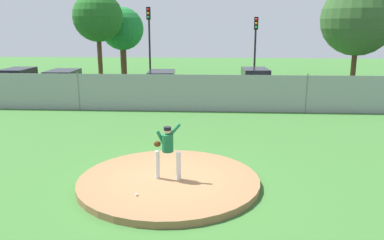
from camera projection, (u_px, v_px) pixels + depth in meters
The scene contains 16 objects.
ground_plane at pixel (185, 130), 17.16m from camera, with size 80.00×80.00×0.00m, color #386B2D.
asphalt_strip at pixel (195, 96), 25.40m from camera, with size 44.00×7.00×0.01m, color #2B2B2D.
pitchers_mound at pixel (169, 181), 11.31m from camera, with size 5.20×5.20×0.19m, color olive.
pitcher_youth at pixel (167, 147), 11.01m from camera, with size 0.79×0.32×1.65m.
baseball at pixel (137, 194), 10.10m from camera, with size 0.07×0.07×0.07m, color white.
chainlink_fence at pixel (191, 93), 20.81m from camera, with size 30.29×0.07×2.06m.
parked_car_burgundy at pixel (63, 84), 25.24m from camera, with size 2.02×4.66×1.69m.
parked_car_silver at pixel (162, 84), 25.45m from camera, with size 2.10×4.80×1.61m.
parked_car_champagne at pixel (255, 83), 25.35m from camera, with size 1.97×4.46×1.79m.
parked_car_navy at pixel (19, 82), 26.25m from camera, with size 1.82×4.60×1.70m.
traffic_cone_orange at pixel (30, 96), 24.22m from camera, with size 0.40×0.40×0.55m.
traffic_light_near at pixel (149, 34), 29.02m from camera, with size 0.28×0.46×5.78m.
traffic_light_far at pixel (255, 40), 28.51m from camera, with size 0.28×0.46×5.06m.
tree_tall_centre at pixel (98, 17), 31.77m from camera, with size 4.02×4.02×7.17m.
tree_leaning_west at pixel (122, 29), 34.84m from camera, with size 3.77×3.77×6.08m.
tree_broad_left at pixel (358, 19), 31.51m from camera, with size 5.87×5.87×7.91m.
Camera 1 is at (1.30, -10.53, 4.45)m, focal length 36.78 mm.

